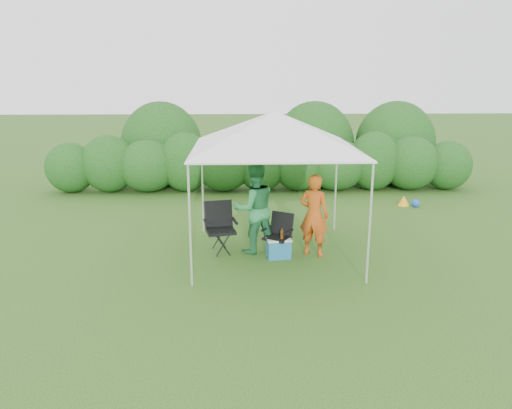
{
  "coord_description": "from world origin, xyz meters",
  "views": [
    {
      "loc": [
        -0.68,
        -8.9,
        3.53
      ],
      "look_at": [
        -0.36,
        0.4,
        1.05
      ],
      "focal_mm": 35.0,
      "sensor_mm": 36.0,
      "label": 1
    }
  ],
  "objects_px": {
    "chair_right": "(279,232)",
    "chair_left": "(220,224)",
    "man": "(314,215)",
    "canopy": "(275,131)",
    "cooler": "(279,248)",
    "woman": "(254,208)"
  },
  "relations": [
    {
      "from": "chair_right",
      "to": "woman",
      "type": "height_order",
      "value": "woman"
    },
    {
      "from": "canopy",
      "to": "woman",
      "type": "distance_m",
      "value": 1.61
    },
    {
      "from": "chair_left",
      "to": "cooler",
      "type": "relative_size",
      "value": 1.98
    },
    {
      "from": "chair_left",
      "to": "man",
      "type": "height_order",
      "value": "man"
    },
    {
      "from": "chair_left",
      "to": "cooler",
      "type": "bearing_deg",
      "value": -32.5
    },
    {
      "from": "chair_right",
      "to": "woman",
      "type": "bearing_deg",
      "value": -171.62
    },
    {
      "from": "canopy",
      "to": "chair_right",
      "type": "xyz_separation_m",
      "value": [
        0.1,
        -0.06,
        -1.98
      ]
    },
    {
      "from": "chair_right",
      "to": "man",
      "type": "bearing_deg",
      "value": 28.87
    },
    {
      "from": "canopy",
      "to": "cooler",
      "type": "bearing_deg",
      "value": -69.95
    },
    {
      "from": "chair_right",
      "to": "cooler",
      "type": "bearing_deg",
      "value": -66.16
    },
    {
      "from": "chair_left",
      "to": "man",
      "type": "distance_m",
      "value": 1.9
    },
    {
      "from": "man",
      "to": "chair_left",
      "type": "bearing_deg",
      "value": 19.14
    },
    {
      "from": "chair_right",
      "to": "cooler",
      "type": "xyz_separation_m",
      "value": [
        -0.02,
        -0.15,
        -0.28
      ]
    },
    {
      "from": "chair_right",
      "to": "man",
      "type": "xyz_separation_m",
      "value": [
        0.68,
        -0.03,
        0.34
      ]
    },
    {
      "from": "chair_right",
      "to": "chair_left",
      "type": "xyz_separation_m",
      "value": [
        -1.18,
        0.28,
        0.09
      ]
    },
    {
      "from": "chair_left",
      "to": "woman",
      "type": "distance_m",
      "value": 0.77
    },
    {
      "from": "canopy",
      "to": "man",
      "type": "bearing_deg",
      "value": -6.72
    },
    {
      "from": "chair_left",
      "to": "man",
      "type": "xyz_separation_m",
      "value": [
        1.86,
        -0.31,
        0.25
      ]
    },
    {
      "from": "chair_left",
      "to": "cooler",
      "type": "xyz_separation_m",
      "value": [
        1.16,
        -0.43,
        -0.38
      ]
    },
    {
      "from": "chair_left",
      "to": "woman",
      "type": "height_order",
      "value": "woman"
    },
    {
      "from": "canopy",
      "to": "chair_left",
      "type": "distance_m",
      "value": 2.19
    },
    {
      "from": "chair_right",
      "to": "chair_left",
      "type": "distance_m",
      "value": 1.21
    }
  ]
}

